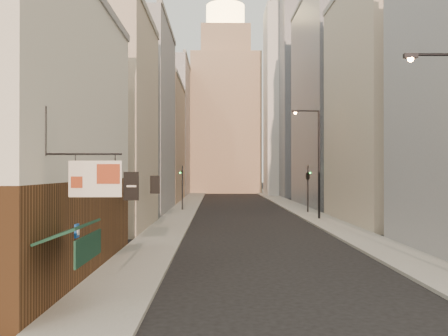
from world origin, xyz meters
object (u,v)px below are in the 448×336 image
clock_tower (225,108)px  white_tower (287,93)px  traffic_light_right (308,176)px  traffic_light_left (182,178)px  streetlamp_mid (316,157)px

clock_tower → white_tower: size_ratio=1.08×
clock_tower → traffic_light_right: clock_tower is taller
white_tower → traffic_light_left: white_tower is taller
traffic_light_left → traffic_light_right: (13.19, -3.54, 0.24)m
clock_tower → traffic_light_right: bearing=-81.8°
clock_tower → traffic_light_left: size_ratio=8.98×
streetlamp_mid → traffic_light_right: streetlamp_mid is taller
streetlamp_mid → traffic_light_left: (-12.71, 10.35, -1.96)m
traffic_light_right → traffic_light_left: bearing=6.7°
traffic_light_left → traffic_light_right: bearing=178.4°
clock_tower → streetlamp_mid: (7.10, -59.62, -12.01)m
traffic_light_right → streetlamp_mid: bearing=107.7°
streetlamp_mid → traffic_light_left: streetlamp_mid is taller
white_tower → streetlamp_mid: bearing=-94.9°
clock_tower → streetlamp_mid: 61.23m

